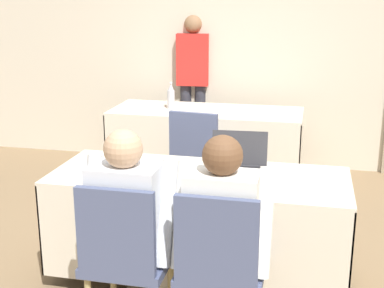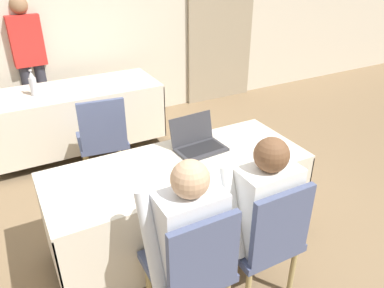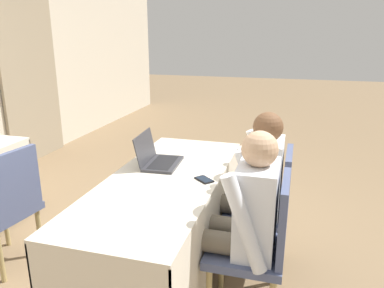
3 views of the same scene
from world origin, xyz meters
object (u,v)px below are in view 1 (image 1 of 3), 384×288
object	(u,v)px
chair_far_spare	(198,157)
person_checkered_shirt	(131,217)
chair_near_right	(220,264)
chair_near_left	(125,253)
cell_phone	(193,189)
water_bottle	(171,97)
person_white_shirt	(224,226)
person_red_shirt	(193,79)
laptop	(238,164)

from	to	relation	value
chair_far_spare	person_checkered_shirt	size ratio (longest dim) A/B	0.77
chair_near_right	chair_far_spare	xyz separation A→B (m)	(-0.49, 1.78, 0.00)
person_checkered_shirt	chair_near_left	bearing A→B (deg)	90.00
cell_phone	person_checkered_shirt	xyz separation A→B (m)	(-0.28, -0.30, -0.08)
water_bottle	chair_far_spare	world-z (taller)	water_bottle
chair_near_right	person_checkered_shirt	bearing A→B (deg)	-11.51
water_bottle	person_white_shirt	world-z (taller)	person_white_shirt
cell_phone	person_red_shirt	size ratio (longest dim) A/B	0.09
chair_near_right	person_white_shirt	bearing A→B (deg)	-90.00
chair_near_left	person_checkered_shirt	distance (m)	0.19
chair_near_right	chair_near_left	bearing A→B (deg)	0.00
water_bottle	person_checkered_shirt	size ratio (longest dim) A/B	0.23
laptop	person_white_shirt	bearing A→B (deg)	-91.68
laptop	chair_far_spare	bearing A→B (deg)	111.76
laptop	chair_far_spare	xyz separation A→B (m)	(-0.47, 0.98, -0.28)
cell_phone	chair_near_right	bearing A→B (deg)	-19.92
chair_far_spare	person_white_shirt	world-z (taller)	person_white_shirt
chair_near_right	chair_far_spare	bearing A→B (deg)	-74.53
chair_near_left	person_white_shirt	world-z (taller)	person_white_shirt
laptop	person_white_shirt	xyz separation A→B (m)	(0.03, -0.70, -0.12)
chair_near_left	person_red_shirt	distance (m)	3.28
chair_near_right	person_red_shirt	xyz separation A→B (m)	(-0.86, 3.23, 0.42)
person_checkered_shirt	chair_near_right	bearing A→B (deg)	168.49
cell_phone	chair_near_left	world-z (taller)	chair_near_left
laptop	cell_phone	size ratio (longest dim) A/B	2.56
laptop	chair_near_right	distance (m)	0.85
chair_near_left	person_red_shirt	bearing A→B (deg)	-83.70
chair_near_left	chair_far_spare	world-z (taller)	same
water_bottle	person_red_shirt	world-z (taller)	person_red_shirt
chair_far_spare	person_white_shirt	xyz separation A→B (m)	(0.49, -1.68, 0.16)
person_checkered_shirt	person_white_shirt	size ratio (longest dim) A/B	1.00
chair_near_right	person_white_shirt	xyz separation A→B (m)	(0.00, 0.10, 0.16)
laptop	person_white_shirt	world-z (taller)	person_white_shirt
cell_phone	person_red_shirt	distance (m)	2.91
cell_phone	person_checkered_shirt	bearing A→B (deg)	-92.27
chair_near_left	chair_far_spare	distance (m)	1.78
laptop	cell_phone	distance (m)	0.45
chair_near_left	laptop	bearing A→B (deg)	-120.82
water_bottle	person_checkered_shirt	bearing A→B (deg)	-80.12
cell_phone	person_white_shirt	bearing A→B (deg)	-12.18
laptop	person_red_shirt	world-z (taller)	person_red_shirt
chair_near_left	chair_far_spare	size ratio (longest dim) A/B	1.00
chair_far_spare	person_red_shirt	world-z (taller)	person_red_shirt
water_bottle	person_red_shirt	xyz separation A→B (m)	(0.07, 0.67, 0.08)
chair_near_right	chair_far_spare	distance (m)	1.85
person_white_shirt	chair_near_right	bearing A→B (deg)	90.00
cell_phone	water_bottle	size ratio (longest dim) A/B	0.56
person_checkered_shirt	person_red_shirt	world-z (taller)	person_red_shirt
person_white_shirt	person_checkered_shirt	bearing A→B (deg)	0.00
cell_phone	chair_near_right	distance (m)	0.52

